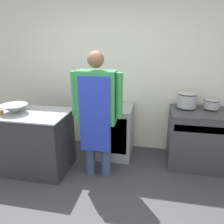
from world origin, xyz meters
TOP-DOWN VIEW (x-y plane):
  - wall_back at (0.00, 2.12)m, footprint 8.00×0.05m
  - prep_counter at (-1.13, 1.09)m, footprint 1.16×0.71m
  - stove at (1.29, 1.70)m, footprint 0.84×0.67m
  - fridge_unit at (-0.01, 1.76)m, footprint 0.61×0.62m
  - person_cook at (-0.12, 1.12)m, footprint 0.68×0.24m
  - mixing_bowl at (-1.28, 1.03)m, footprint 0.37×0.37m
  - small_bowl at (-1.33, 1.18)m, footprint 0.24×0.24m
  - stock_pot at (1.11, 1.82)m, footprint 0.28×0.28m
  - sauce_pot at (1.46, 1.82)m, footprint 0.22×0.22m

SIDE VIEW (x-z plane):
  - fridge_unit at x=-0.01m, z-range 0.00..0.84m
  - stove at x=1.29m, z-range -0.01..0.88m
  - prep_counter at x=-1.13m, z-range 0.00..0.89m
  - small_bowl at x=-1.33m, z-range 0.89..0.98m
  - mixing_bowl at x=-1.28m, z-range 0.89..1.01m
  - sauce_pot at x=1.46m, z-range 0.88..1.03m
  - person_cook at x=-0.12m, z-range 0.13..1.87m
  - stock_pot at x=1.11m, z-range 0.88..1.12m
  - wall_back at x=0.00m, z-range 0.00..2.70m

